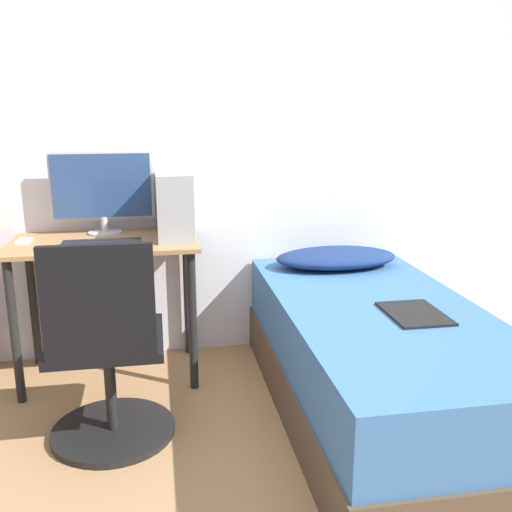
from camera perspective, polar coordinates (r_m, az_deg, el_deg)
wall_back at (r=3.28m, az=-7.20°, el=11.47°), size 8.00×0.05×2.50m
desk at (r=3.08m, az=-14.77°, el=-0.92°), size 0.96×0.56×0.76m
office_chair at (r=2.55m, az=-14.62°, el=-10.61°), size 0.55×0.55×0.93m
bed at (r=2.77m, az=12.04°, el=-10.31°), size 0.91×1.85×0.55m
pillow at (r=3.25m, az=8.03°, el=-0.16°), size 0.69×0.36×0.11m
magazine at (r=2.59m, az=15.58°, el=-5.56°), size 0.24×0.32×0.01m
monitor at (r=3.18m, az=-15.14°, el=6.45°), size 0.54×0.18×0.44m
keyboard at (r=2.94m, az=-15.17°, el=1.22°), size 0.39×0.13×0.02m
pc_tower at (r=3.06m, az=-8.17°, el=5.16°), size 0.18×0.42×0.34m
phone at (r=3.14m, az=-22.18°, el=1.38°), size 0.07×0.14×0.01m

